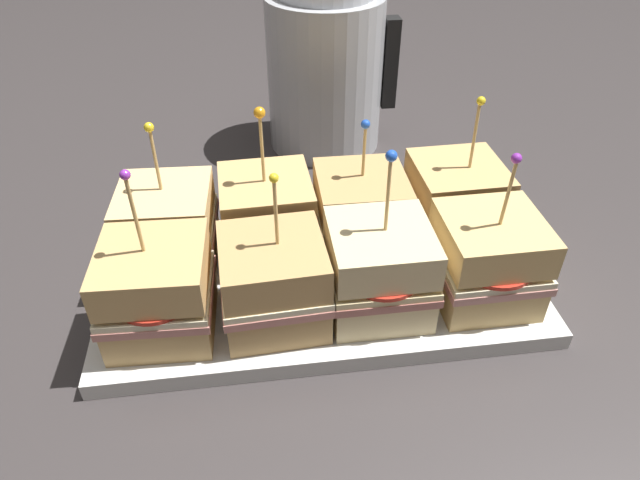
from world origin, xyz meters
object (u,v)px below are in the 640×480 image
object	(u,v)px
sandwich_front_center_left	(274,282)
sandwich_back_far_left	(168,226)
sandwich_back_center_left	(267,217)
sandwich_back_center_right	(360,211)
sandwich_back_far_right	(454,202)
sandwich_front_far_right	(487,260)
sandwich_front_center_right	(379,270)
serving_platter	(320,282)
sandwich_front_far_left	(158,291)
kettle_steel	(325,71)

from	to	relation	value
sandwich_front_center_left	sandwich_back_far_left	xyz separation A→B (m)	(-0.10, 0.10, 0.00)
sandwich_back_center_left	sandwich_back_center_right	distance (m)	0.10
sandwich_back_far_right	sandwich_front_far_right	bearing A→B (deg)	-90.56
sandwich_front_center_left	sandwich_back_center_right	bearing A→B (deg)	45.35
sandwich_back_far_left	sandwich_back_center_right	bearing A→B (deg)	-0.13
sandwich_front_center_right	sandwich_back_far_left	xyz separation A→B (m)	(-0.20, 0.10, -0.00)
serving_platter	sandwich_front_center_right	xyz separation A→B (m)	(0.05, -0.05, 0.05)
sandwich_front_far_right	sandwich_back_far_left	xyz separation A→B (m)	(-0.31, 0.10, -0.00)
sandwich_front_center_right	sandwich_front_far_right	xyz separation A→B (m)	(0.11, 0.00, -0.00)
sandwich_front_far_right	sandwich_back_center_right	distance (m)	0.14
sandwich_front_far_right	sandwich_back_far_right	bearing A→B (deg)	89.44
serving_platter	sandwich_back_center_right	bearing A→B (deg)	44.54
serving_platter	sandwich_back_far_right	distance (m)	0.17
sandwich_back_center_left	sandwich_back_center_right	world-z (taller)	sandwich_back_center_left
serving_platter	sandwich_front_far_left	world-z (taller)	sandwich_front_far_left
sandwich_back_center_left	sandwich_back_far_right	bearing A→B (deg)	0.37
sandwich_front_far_left	kettle_steel	bearing A→B (deg)	61.60
sandwich_back_far_right	kettle_steel	xyz separation A→B (m)	(-0.10, 0.28, 0.05)
sandwich_front_far_right	sandwich_front_center_left	bearing A→B (deg)	-179.31
sandwich_back_center_left	kettle_steel	xyz separation A→B (m)	(0.10, 0.28, 0.05)
sandwich_front_far_left	sandwich_front_center_right	bearing A→B (deg)	0.63
sandwich_back_center_right	sandwich_front_far_left	bearing A→B (deg)	-153.49
kettle_steel	sandwich_back_center_right	bearing A→B (deg)	-90.29
sandwich_back_far_left	sandwich_back_center_left	xyz separation A→B (m)	(0.10, -0.00, 0.00)
sandwich_back_center_left	sandwich_back_center_right	xyz separation A→B (m)	(0.10, -0.00, -0.00)
sandwich_front_far_left	sandwich_back_far_left	xyz separation A→B (m)	(0.00, 0.10, -0.00)
sandwich_front_center_left	sandwich_back_center_left	distance (m)	0.10
sandwich_front_far_left	sandwich_back_far_right	size ratio (longest dim) A/B	1.01
sandwich_front_center_right	sandwich_back_far_left	distance (m)	0.22
sandwich_front_center_left	kettle_steel	size ratio (longest dim) A/B	0.65
sandwich_back_center_left	sandwich_front_far_left	bearing A→B (deg)	-135.56
sandwich_back_center_right	sandwich_front_center_left	bearing A→B (deg)	-134.65
kettle_steel	sandwich_front_far_right	bearing A→B (deg)	-74.81
serving_platter	sandwich_front_far_right	bearing A→B (deg)	-17.71
kettle_steel	sandwich_front_center_right	bearing A→B (deg)	-90.47
sandwich_front_far_right	sandwich_back_center_right	bearing A→B (deg)	136.37
sandwich_back_far_left	sandwich_back_center_left	size ratio (longest dim) A/B	0.93
sandwich_front_far_left	sandwich_front_center_left	xyz separation A→B (m)	(0.10, 0.00, -0.00)
sandwich_front_center_left	serving_platter	bearing A→B (deg)	46.15
sandwich_front_center_right	sandwich_back_center_right	xyz separation A→B (m)	(0.00, 0.10, -0.00)
serving_platter	sandwich_front_center_right	world-z (taller)	sandwich_front_center_right
sandwich_front_center_left	sandwich_back_far_right	distance (m)	0.23
sandwich_back_far_right	sandwich_front_far_left	bearing A→B (deg)	-161.51
sandwich_front_center_right	sandwich_back_center_right	distance (m)	0.10
sandwich_front_far_left	sandwich_back_far_right	xyz separation A→B (m)	(0.31, 0.10, -0.00)
sandwich_back_far_left	sandwich_back_center_right	size ratio (longest dim) A/B	1.06
sandwich_back_center_right	sandwich_back_far_right	xyz separation A→B (m)	(0.10, 0.00, 0.00)
sandwich_front_center_right	sandwich_front_far_right	distance (m)	0.11
sandwich_front_center_right	kettle_steel	bearing A→B (deg)	89.53
serving_platter	sandwich_back_far_left	xyz separation A→B (m)	(-0.15, 0.05, 0.05)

